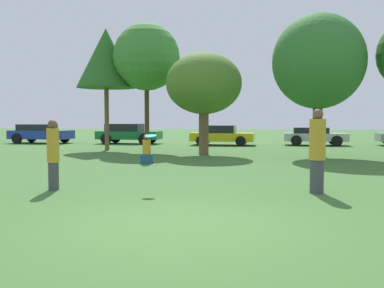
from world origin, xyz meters
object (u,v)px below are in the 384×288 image
at_px(frisbee, 151,136).
at_px(parked_car_green, 128,133).
at_px(parked_car_yellow, 221,135).
at_px(parked_car_silver, 314,136).
at_px(tree_1, 147,57).
at_px(tree_2, 204,84).
at_px(tree_3, 319,62).
at_px(person_thrower, 53,154).
at_px(bystander_sitting, 147,151).
at_px(tree_0, 106,58).
at_px(parked_car_blue, 40,133).
at_px(person_catcher, 317,151).

relative_size(frisbee, parked_car_green, 0.07).
height_order(parked_car_yellow, parked_car_silver, parked_car_yellow).
bearing_deg(tree_1, parked_car_yellow, 56.29).
height_order(tree_2, parked_car_yellow, tree_2).
bearing_deg(tree_3, person_thrower, -126.77).
relative_size(bystander_sitting, parked_car_silver, 0.28).
relative_size(bystander_sitting, parked_car_yellow, 0.27).
height_order(person_thrower, tree_3, tree_3).
xyz_separation_m(person_thrower, tree_0, (-3.13, 12.71, 4.09)).
xyz_separation_m(parked_car_green, parked_car_yellow, (6.42, -0.62, -0.05)).
xyz_separation_m(tree_2, parked_car_blue, (-12.34, 7.62, -2.65)).
height_order(person_thrower, tree_2, tree_2).
distance_m(person_catcher, tree_1, 14.53).
height_order(tree_3, parked_car_blue, tree_3).
relative_size(tree_1, tree_2, 1.39).
xyz_separation_m(tree_3, parked_car_yellow, (-4.92, 7.61, -3.59)).
relative_size(tree_3, parked_car_blue, 1.49).
height_order(frisbee, parked_car_blue, frisbee).
bearing_deg(parked_car_silver, parked_car_blue, -175.82).
distance_m(parked_car_green, parked_car_silver, 12.34).
bearing_deg(person_thrower, tree_3, 49.24).
relative_size(frisbee, parked_car_silver, 0.07).
bearing_deg(parked_car_silver, tree_0, -150.67).
relative_size(person_thrower, tree_3, 0.27).
relative_size(tree_0, parked_car_green, 1.51).
distance_m(bystander_sitting, tree_0, 8.78).
xyz_separation_m(frisbee, parked_car_green, (-6.02, 18.16, -0.59)).
height_order(bystander_sitting, parked_car_green, parked_car_green).
bearing_deg(tree_2, tree_1, 149.38).
relative_size(parked_car_green, parked_car_yellow, 1.06).
height_order(frisbee, parked_car_yellow, frisbee).
xyz_separation_m(tree_0, parked_car_green, (-0.55, 5.75, -4.24)).
height_order(frisbee, tree_2, tree_2).
relative_size(tree_0, tree_1, 0.98).
relative_size(tree_2, parked_car_blue, 1.12).
relative_size(bystander_sitting, parked_car_green, 0.26).
xyz_separation_m(frisbee, tree_2, (0.10, 10.26, 2.04)).
bearing_deg(tree_1, tree_3, -14.91).
relative_size(tree_1, parked_car_silver, 1.68).
distance_m(bystander_sitting, parked_car_blue, 16.01).
distance_m(person_thrower, parked_car_silver, 20.38).
bearing_deg(tree_3, tree_2, 176.45).
bearing_deg(tree_0, tree_1, -5.24).
xyz_separation_m(frisbee, tree_1, (-3.17, 12.20, 3.63)).
relative_size(person_thrower, parked_car_yellow, 0.41).
distance_m(bystander_sitting, parked_car_silver, 14.57).
xyz_separation_m(person_thrower, parked_car_yellow, (2.74, 17.85, -0.21)).
height_order(person_catcher, frisbee, person_catcher).
bearing_deg(frisbee, parked_car_yellow, 88.71).
bearing_deg(parked_car_yellow, parked_car_silver, 9.16).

